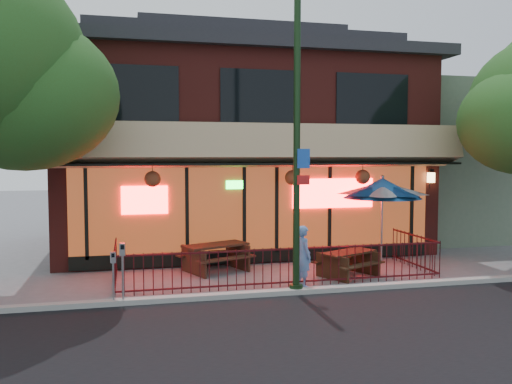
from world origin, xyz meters
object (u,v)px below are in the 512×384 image
parking_meter_near (123,263)px  parking_meter_far (113,269)px  street_light (297,161)px  picnic_table_right (348,260)px  picnic_table_left (216,253)px  pedestrian (303,256)px  patio_umbrella (382,188)px

parking_meter_near → parking_meter_far: size_ratio=1.16×
parking_meter_far → street_light: bearing=1.1°
street_light → parking_meter_far: street_light is taller
picnic_table_right → picnic_table_left: bearing=156.6°
picnic_table_right → pedestrian: size_ratio=1.27×
street_light → parking_meter_near: size_ratio=5.14×
parking_meter_near → patio_umbrella: bearing=20.8°
street_light → patio_umbrella: size_ratio=2.62×
parking_meter_near → parking_meter_far: parking_meter_near is taller
picnic_table_left → picnic_table_right: (3.38, -1.46, -0.06)m
picnic_table_left → picnic_table_right: 3.68m
picnic_table_right → parking_meter_near: bearing=-166.5°
parking_meter_near → parking_meter_far: bearing=180.0°
picnic_table_left → picnic_table_right: bearing=-23.4°
picnic_table_left → pedestrian: size_ratio=1.43×
patio_umbrella → parking_meter_far: bearing=-159.7°
parking_meter_near → pedestrian: bearing=7.6°
pedestrian → patio_umbrella: bearing=-65.4°
street_light → picnic_table_left: bearing=117.9°
patio_umbrella → picnic_table_left: bearing=180.0°
parking_meter_near → parking_meter_far: 0.24m
picnic_table_left → parking_meter_far: 3.97m
street_light → picnic_table_right: bearing=35.3°
picnic_table_right → parking_meter_far: parking_meter_far is taller
pedestrian → parking_meter_far: 4.58m
picnic_table_right → patio_umbrella: (1.70, 1.46, 1.83)m
picnic_table_right → pedestrian: bearing=-151.6°
picnic_table_left → patio_umbrella: 5.38m
street_light → parking_meter_far: size_ratio=5.95×
picnic_table_right → parking_meter_far: (-6.10, -1.42, 0.35)m
pedestrian → street_light: bearing=135.2°
street_light → parking_meter_near: 4.58m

